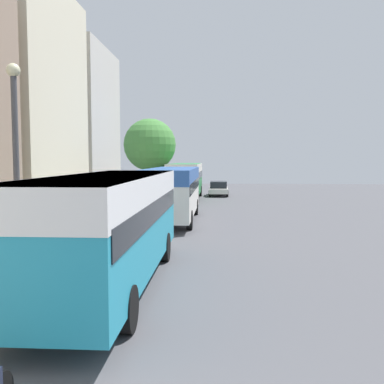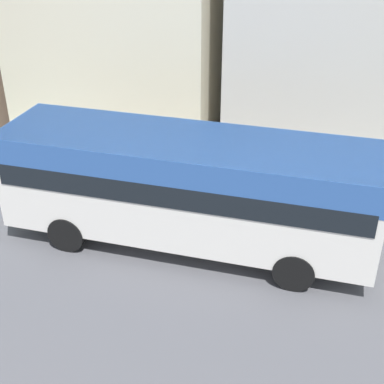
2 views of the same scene
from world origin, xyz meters
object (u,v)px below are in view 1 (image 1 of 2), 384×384
Objects in this scene: bus_lead at (109,215)px; car_crossing at (218,188)px; bus_third_in_line at (186,176)px; pedestrian_near_curb at (94,211)px; bus_following at (173,187)px.

bus_lead reaches higher than car_crossing.
pedestrian_near_curb is at bearing -99.82° from bus_third_in_line.
bus_third_in_line is 2.34× the size of car_crossing.
bus_third_in_line is 5.63× the size of pedestrian_near_curb.
bus_third_in_line is at bearing -128.68° from car_crossing.
bus_lead is 1.01× the size of bus_third_in_line.
bus_lead is 2.37× the size of car_crossing.
pedestrian_near_curb is at bearing -105.61° from car_crossing.
car_crossing is (2.65, 17.27, -1.25)m from bus_following.
bus_lead reaches higher than bus_following.
pedestrian_near_curb is at bearing 109.26° from bus_lead.
bus_lead is 12.79m from bus_following.
bus_lead is at bearing -91.92° from bus_following.
bus_following reaches higher than car_crossing.
bus_lead is at bearing -95.84° from car_crossing.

